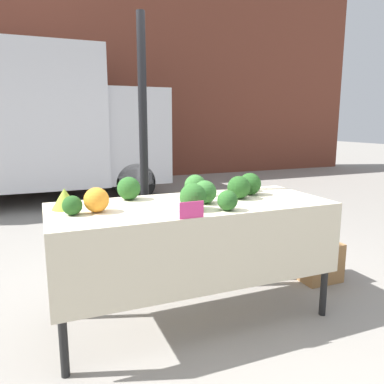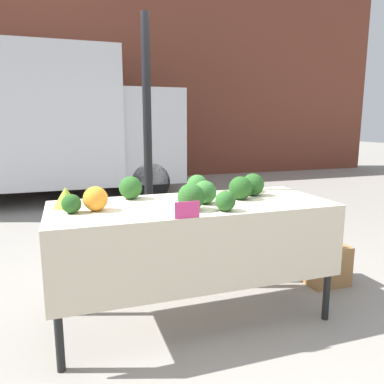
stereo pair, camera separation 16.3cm
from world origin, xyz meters
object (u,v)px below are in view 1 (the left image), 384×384
object	(u,v)px
price_sign	(192,210)
produce_crate	(318,261)
orange_cauliflower	(96,200)
parked_truck	(19,122)

from	to	relation	value
price_sign	produce_crate	size ratio (longest dim) A/B	0.43
orange_cauliflower	produce_crate	distance (m)	2.16
parked_truck	price_sign	xyz separation A→B (m)	(1.13, -5.51, -0.51)
parked_truck	produce_crate	world-z (taller)	parked_truck
parked_truck	orange_cauliflower	size ratio (longest dim) A/B	30.11
produce_crate	orange_cauliflower	bearing A→B (deg)	-173.86
parked_truck	orange_cauliflower	distance (m)	5.20
orange_cauliflower	price_sign	bearing A→B (deg)	-36.42
orange_cauliflower	price_sign	xyz separation A→B (m)	(0.50, -0.37, -0.03)
orange_cauliflower	price_sign	size ratio (longest dim) A/B	1.03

